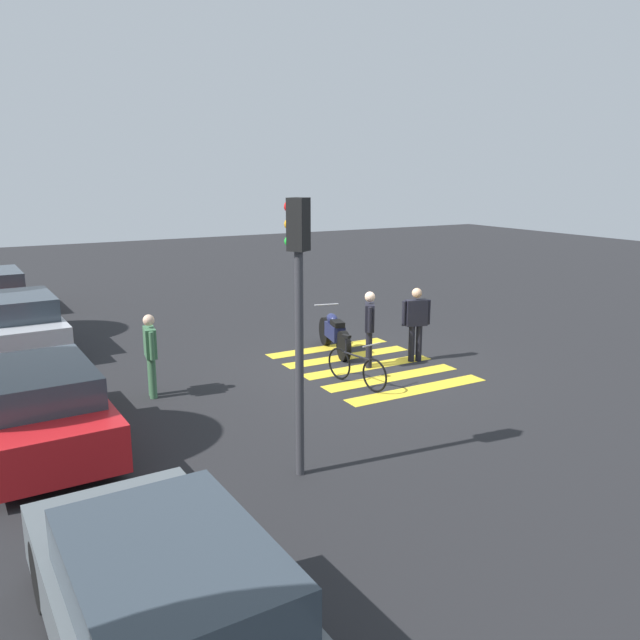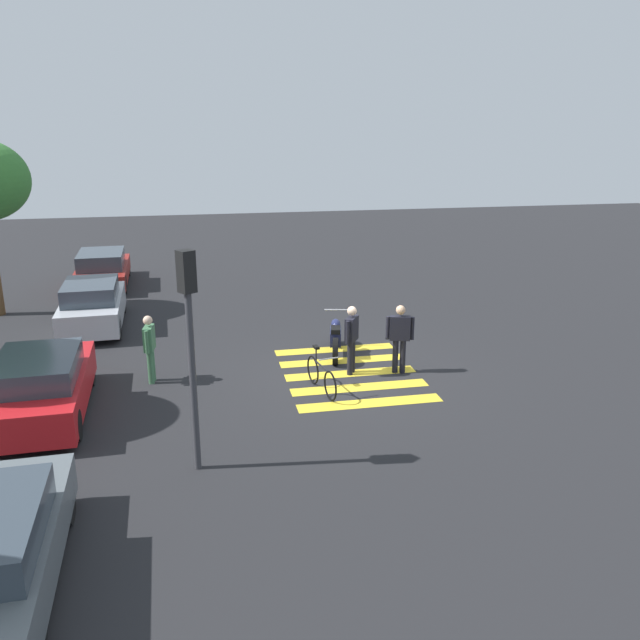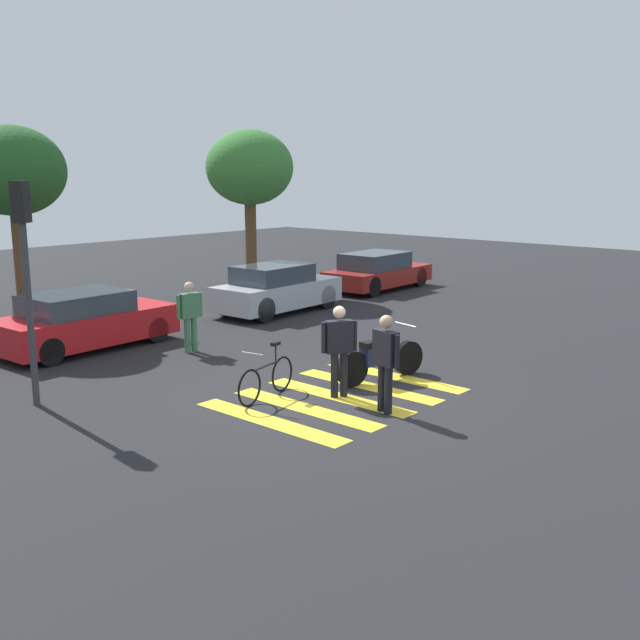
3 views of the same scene
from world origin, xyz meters
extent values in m
plane|color=#232326|center=(0.00, 0.00, 0.00)|extent=(60.00, 60.00, 0.00)
cylinder|color=black|center=(2.11, -0.10, 0.35)|extent=(0.71, 0.29, 0.70)
cylinder|color=black|center=(0.69, 0.23, 0.35)|extent=(0.71, 0.29, 0.70)
cube|color=#1E234C|center=(1.35, 0.08, 0.53)|extent=(0.84, 0.45, 0.36)
ellipsoid|color=#1E234C|center=(1.57, 0.03, 0.80)|extent=(0.52, 0.34, 0.24)
cube|color=black|center=(1.16, 0.12, 0.77)|extent=(0.48, 0.33, 0.12)
cylinder|color=#A5A5AD|center=(2.03, -0.08, 1.05)|extent=(0.17, 0.61, 0.04)
torus|color=black|center=(-1.46, 0.82, 0.34)|extent=(0.67, 0.17, 0.68)
torus|color=black|center=(-0.43, 1.02, 0.34)|extent=(0.67, 0.17, 0.68)
cylinder|color=black|center=(-0.95, 0.92, 0.62)|extent=(0.81, 0.19, 0.04)
cylinder|color=black|center=(-0.64, 0.98, 0.79)|extent=(0.04, 0.04, 0.34)
cube|color=black|center=(-0.64, 0.98, 0.97)|extent=(0.22, 0.14, 0.06)
cylinder|color=#99999E|center=(-1.36, 0.84, 0.94)|extent=(0.11, 0.46, 0.03)
cylinder|color=black|center=(-0.14, -1.09, 0.42)|extent=(0.14, 0.14, 0.85)
cylinder|color=black|center=(-0.19, -1.26, 0.42)|extent=(0.14, 0.14, 0.85)
cube|color=black|center=(-0.16, -1.18, 1.14)|extent=(0.32, 0.53, 0.60)
sphere|color=tan|center=(-0.16, -1.18, 1.60)|extent=(0.23, 0.23, 0.23)
cylinder|color=black|center=(-0.08, -0.89, 1.14)|extent=(0.09, 0.09, 0.57)
cylinder|color=black|center=(-0.24, -1.46, 1.14)|extent=(0.09, 0.09, 0.57)
cylinder|color=black|center=(-0.07, 0.03, 0.42)|extent=(0.14, 0.14, 0.84)
cylinder|color=black|center=(0.08, -0.06, 0.42)|extent=(0.14, 0.14, 0.84)
cube|color=black|center=(0.00, -0.01, 1.14)|extent=(0.52, 0.43, 0.60)
sphere|color=beige|center=(0.00, -0.01, 1.59)|extent=(0.23, 0.23, 0.23)
cylinder|color=black|center=(-0.25, 0.14, 1.14)|extent=(0.09, 0.09, 0.57)
cylinder|color=black|center=(0.26, -0.17, 1.14)|extent=(0.09, 0.09, 0.57)
cylinder|color=#3F724C|center=(0.48, 4.72, 0.40)|extent=(0.14, 0.14, 0.81)
cylinder|color=#3F724C|center=(0.30, 4.75, 0.40)|extent=(0.14, 0.14, 0.81)
cube|color=#3F724C|center=(0.39, 4.74, 1.09)|extent=(0.49, 0.26, 0.57)
sphere|color=beige|center=(0.39, 4.74, 1.53)|extent=(0.22, 0.22, 0.22)
cylinder|color=#3F724C|center=(0.68, 4.70, 1.09)|extent=(0.09, 0.09, 0.54)
cylinder|color=#3F724C|center=(0.11, 4.78, 1.09)|extent=(0.09, 0.09, 0.54)
cube|color=yellow|center=(-1.80, 0.00, 0.00)|extent=(0.45, 3.23, 0.01)
cube|color=yellow|center=(-0.90, 0.00, 0.00)|extent=(0.45, 3.23, 0.01)
cube|color=yellow|center=(0.00, 0.00, 0.00)|extent=(0.45, 3.23, 0.01)
cube|color=yellow|center=(0.90, 0.00, 0.00)|extent=(0.45, 3.23, 0.01)
cube|color=yellow|center=(1.80, 0.00, 0.00)|extent=(0.45, 3.23, 0.01)
cylinder|color=black|center=(0.41, 7.72, 0.31)|extent=(0.63, 0.24, 0.62)
cylinder|color=black|center=(0.47, 6.16, 0.31)|extent=(0.63, 0.24, 0.62)
cylinder|color=black|center=(-2.43, 7.61, 0.31)|extent=(0.63, 0.24, 0.62)
cylinder|color=black|center=(-2.37, 6.06, 0.31)|extent=(0.63, 0.24, 0.62)
cube|color=red|center=(-0.98, 6.89, 0.52)|extent=(4.24, 1.93, 0.70)
cube|color=#333D47|center=(-1.19, 6.88, 1.11)|extent=(2.31, 1.65, 0.48)
cube|color=#F2EDCC|center=(1.05, 7.53, 0.63)|extent=(0.09, 0.20, 0.12)
cube|color=#F2EDCC|center=(1.09, 6.40, 0.63)|extent=(0.09, 0.20, 0.12)
cylinder|color=black|center=(6.54, 7.42, 0.36)|extent=(0.72, 0.25, 0.71)
cylinder|color=black|center=(6.60, 5.97, 0.36)|extent=(0.72, 0.25, 0.71)
cylinder|color=black|center=(3.80, 7.32, 0.36)|extent=(0.72, 0.25, 0.71)
cylinder|color=black|center=(3.86, 5.86, 0.36)|extent=(0.72, 0.25, 0.71)
cube|color=#B7BAC1|center=(5.20, 6.64, 0.55)|extent=(4.10, 1.83, 0.71)
cube|color=#333D47|center=(5.00, 6.63, 1.17)|extent=(2.24, 1.56, 0.52)
cube|color=#F2EDCC|center=(7.16, 7.25, 0.66)|extent=(0.09, 0.20, 0.12)
cube|color=#F2EDCC|center=(7.20, 6.18, 0.66)|extent=(0.09, 0.20, 0.12)
cylinder|color=black|center=(12.06, 7.83, 0.35)|extent=(0.70, 0.25, 0.69)
cylinder|color=black|center=(12.12, 6.25, 0.35)|extent=(0.70, 0.25, 0.69)
cylinder|color=black|center=(9.11, 7.71, 0.35)|extent=(0.70, 0.25, 0.69)
cylinder|color=black|center=(9.17, 6.14, 0.35)|extent=(0.70, 0.25, 0.69)
cube|color=maroon|center=(10.61, 6.98, 0.47)|extent=(4.41, 1.96, 0.57)
cube|color=#333D47|center=(10.40, 6.97, 1.04)|extent=(2.40, 1.67, 0.56)
cube|color=#F2EDCC|center=(12.72, 7.64, 0.56)|extent=(0.09, 0.20, 0.12)
cube|color=#F2EDCC|center=(12.77, 6.49, 0.56)|extent=(0.09, 0.20, 0.12)
cylinder|color=#38383D|center=(-3.91, 3.75, 1.62)|extent=(0.12, 0.12, 3.23)
cube|color=black|center=(-3.91, 3.75, 3.58)|extent=(0.33, 0.33, 0.70)
sphere|color=red|center=(-3.80, 3.82, 3.81)|extent=(0.16, 0.16, 0.16)
sphere|color=orange|center=(-3.80, 3.82, 3.58)|extent=(0.16, 0.16, 0.16)
sphere|color=green|center=(-3.80, 3.82, 3.35)|extent=(0.16, 0.16, 0.16)
cylinder|color=brown|center=(-1.00, 9.82, 1.56)|extent=(0.28, 0.28, 3.12)
ellipsoid|color=#235623|center=(-1.00, 9.82, 4.11)|extent=(2.64, 2.64, 2.25)
cylinder|color=brown|center=(7.17, 9.82, 1.56)|extent=(0.38, 0.38, 3.13)
ellipsoid|color=#387A33|center=(7.17, 9.82, 4.22)|extent=(2.92, 2.92, 2.48)
camera|label=1|loc=(-11.48, 7.66, 4.25)|focal=35.95mm
camera|label=2|loc=(-14.45, 3.63, 5.89)|focal=36.55mm
camera|label=3|loc=(-9.96, -8.25, 4.08)|focal=40.98mm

